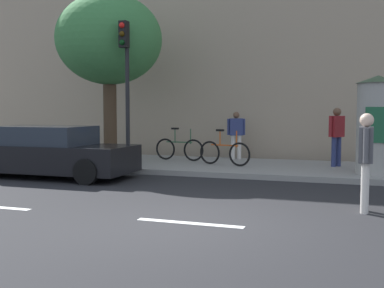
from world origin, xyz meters
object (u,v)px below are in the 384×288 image
traffic_light (126,70)px  pedestrian_with_backpack (337,132)px  bicycle_leaning (224,152)px  poster_column (377,124)px  street_tree (109,41)px  pedestrian_with_bag (366,154)px  parked_car_blue (49,152)px  pedestrian_in_dark_shirt (236,132)px  bicycle_upright (179,149)px

traffic_light → pedestrian_with_backpack: traffic_light is taller
bicycle_leaning → traffic_light: bearing=-150.7°
traffic_light → poster_column: 7.06m
poster_column → bicycle_leaning: size_ratio=1.50×
street_tree → pedestrian_with_bag: bearing=-32.0°
parked_car_blue → traffic_light: bearing=44.6°
traffic_light → pedestrian_in_dark_shirt: traffic_light is taller
traffic_light → poster_column: (6.84, 0.82, -1.53)m
traffic_light → pedestrian_with_backpack: bearing=20.8°
pedestrian_with_backpack → bicycle_leaning: pedestrian_with_backpack is taller
street_tree → parked_car_blue: bearing=-95.3°
parked_car_blue → pedestrian_with_bag: bearing=-13.5°
pedestrian_in_dark_shirt → bicycle_upright: (-1.71, -0.98, -0.55)m
poster_column → parked_car_blue: (-8.40, -2.36, -0.78)m
pedestrian_with_bag → traffic_light: bearing=151.9°
traffic_light → bicycle_upright: size_ratio=2.38×
parked_car_blue → bicycle_upright: bearing=58.5°
bicycle_leaning → pedestrian_in_dark_shirt: bearing=92.4°
poster_column → pedestrian_with_bag: bearing=-95.0°
pedestrian_in_dark_shirt → bicycle_leaning: pedestrian_in_dark_shirt is taller
pedestrian_in_dark_shirt → parked_car_blue: 6.32m
poster_column → parked_car_blue: poster_column is taller
traffic_light → street_tree: (-1.29, 1.40, 1.09)m
poster_column → pedestrian_with_backpack: (-1.04, 1.39, -0.28)m
parked_car_blue → street_tree: bearing=84.7°
traffic_light → pedestrian_in_dark_shirt: bearing=52.8°
bicycle_upright → parked_car_blue: 4.50m
pedestrian_in_dark_shirt → street_tree: bearing=-153.5°
poster_column → parked_car_blue: bearing=-164.3°
street_tree → bicycle_leaning: bearing=0.7°
street_tree → bicycle_upright: bearing=23.5°
street_tree → parked_car_blue: (-0.27, -2.93, -3.40)m
traffic_light → poster_column: size_ratio=1.64×
poster_column → parked_car_blue: size_ratio=0.56×
pedestrian_with_bag → pedestrian_with_backpack: 5.70m
poster_column → bicycle_leaning: poster_column is taller
pedestrian_with_backpack → parked_car_blue: size_ratio=0.38×
traffic_light → pedestrian_in_dark_shirt: size_ratio=2.61×
pedestrian_in_dark_shirt → bicycle_upright: pedestrian_in_dark_shirt is taller
poster_column → street_tree: 8.56m
traffic_light → pedestrian_with_bag: 7.58m
street_tree → pedestrian_with_bag: street_tree is taller
traffic_light → bicycle_upright: 3.45m
pedestrian_with_bag → bicycle_upright: (-5.67, 5.76, -0.50)m
bicycle_upright → parked_car_blue: (-2.35, -3.84, 0.14)m
traffic_light → bicycle_leaning: traffic_light is taller
traffic_light → poster_column: traffic_light is taller
bicycle_upright → street_tree: bearing=-156.5°
pedestrian_with_backpack → bicycle_leaning: bearing=-166.7°
poster_column → bicycle_upright: 6.30m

